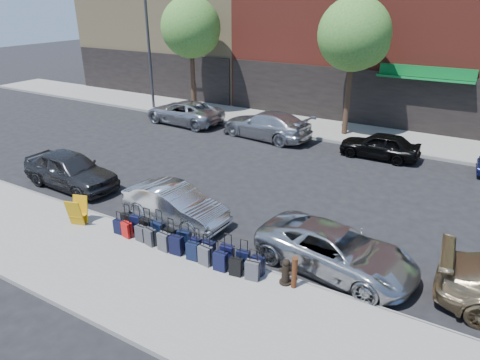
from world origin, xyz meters
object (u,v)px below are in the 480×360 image
Objects in this scene: tree_left at (193,29)px; car_far_0 at (184,112)px; fire_hydrant at (286,272)px; car_far_1 at (266,125)px; car_near_0 at (70,170)px; bollard at (294,272)px; suitcase_front_5 at (184,240)px; streetlight at (151,40)px; tree_center at (356,37)px; car_near_1 at (175,204)px; car_far_2 at (380,145)px; display_rack at (78,211)px; car_near_2 at (336,250)px.

car_far_0 is at bearing -70.45° from tree_left.
car_far_1 is (-6.59, 11.72, 0.26)m from fire_hydrant.
car_near_0 is 0.87× the size of car_far_0.
suitcase_front_5 is at bearing 179.19° from bollard.
car_far_0 is at bearing -25.07° from streetlight.
car_far_1 reaches higher than car_near_0.
car_far_0 is (-9.62, -2.49, -4.70)m from tree_center.
fire_hydrant is at bearing 169.18° from bollard.
tree_left reaches higher than suitcase_front_5.
car_near_0 is 0.85× the size of car_far_1.
tree_center is at bearing -5.78° from car_near_1.
streetlight is 1.57× the size of car_far_0.
car_far_2 is at bearing 96.61° from car_far_1.
suitcase_front_5 reaches higher than fire_hydrant.
display_rack is (-7.78, -0.51, 0.00)m from bollard.
car_near_0 reaches higher than bollard.
car_far_0 is at bearing -83.48° from car_far_1.
fire_hydrant is at bearing 1.50° from car_far_2.
streetlight reaches higher than car_far_1.
fire_hydrant is 0.83× the size of bollard.
bollard is at bearing -11.80° from suitcase_front_5.
bollard is 1.67m from car_near_2.
car_far_1 is (-7.46, 10.21, 0.11)m from car_near_2.
fire_hydrant is 0.15× the size of car_far_0.
tree_center is 15.36m from fire_hydrant.
streetlight reaches higher than suitcase_front_5.
car_far_2 is at bearing -47.35° from tree_center.
car_near_1 is at bearing -56.93° from tree_left.
car_near_1 is 0.76× the size of car_far_1.
bollard is 5.43m from car_near_1.
car_far_1 is (-3.17, 11.72, 0.29)m from suitcase_front_5.
streetlight is 17.02m from car_near_1.
car_near_0 reaches higher than display_rack.
car_far_0 reaches higher than display_rack.
tree_left is 1.00× the size of tree_center.
tree_left is at bearing 135.69° from fire_hydrant.
tree_center is 1.64× the size of car_near_0.
fire_hydrant is at bearing -102.94° from car_near_1.
car_far_2 is (12.93, -2.64, -4.77)m from tree_left.
car_far_0 is at bearing -165.49° from tree_center.
car_near_2 is at bearing 62.83° from fire_hydrant.
car_near_0 is at bearing 13.60° from car_far_0.
suitcase_front_5 is at bearing 40.51° from car_far_0.
car_far_0 is (-12.66, 11.85, 0.09)m from bollard.
fire_hydrant is at bearing -47.11° from tree_left.
car_far_1 is (-6.86, 11.77, 0.14)m from bollard.
streetlight reaches higher than car_far_2.
tree_left is 1.42× the size of car_far_0.
tree_center reaches higher than fire_hydrant.
car_near_1 is 5.81m from car_near_2.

